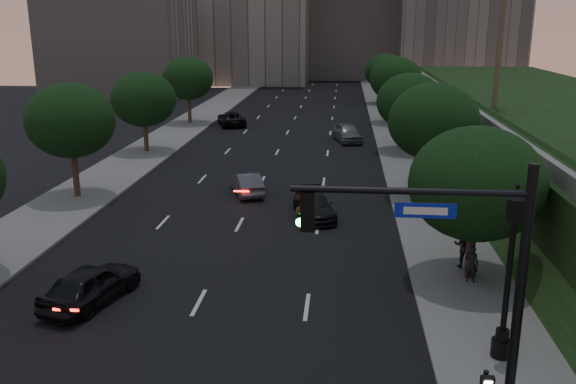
# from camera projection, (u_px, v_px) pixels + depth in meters

# --- Properties ---
(ground) EXTENTS (160.00, 160.00, 0.00)m
(ground) POSITION_uv_depth(u_px,v_px,m) (159.00, 379.00, 17.68)
(ground) COLOR black
(ground) RESTS_ON ground
(road_surface) EXTENTS (16.00, 140.00, 0.02)m
(road_surface) POSITION_uv_depth(u_px,v_px,m) (274.00, 158.00, 46.44)
(road_surface) COLOR black
(road_surface) RESTS_ON ground
(sidewalk_right) EXTENTS (4.50, 140.00, 0.15)m
(sidewalk_right) POSITION_uv_depth(u_px,v_px,m) (410.00, 159.00, 45.53)
(sidewalk_right) COLOR slate
(sidewalk_right) RESTS_ON ground
(sidewalk_left) EXTENTS (4.50, 140.00, 0.15)m
(sidewalk_left) POSITION_uv_depth(u_px,v_px,m) (144.00, 154.00, 47.32)
(sidewalk_left) COLOR slate
(sidewalk_left) RESTS_ON ground
(parapet_wall) EXTENTS (0.35, 90.00, 0.70)m
(parapet_wall) POSITION_uv_depth(u_px,v_px,m) (464.00, 106.00, 42.18)
(parapet_wall) COLOR slate
(parapet_wall) RESTS_ON embankment
(office_block_mid) EXTENTS (22.00, 18.00, 26.00)m
(office_block_mid) POSITION_uv_depth(u_px,v_px,m) (350.00, 5.00, 111.46)
(office_block_mid) COLOR #A9A29B
(office_block_mid) RESTS_ON ground
(office_block_filler) EXTENTS (18.00, 16.00, 14.00)m
(office_block_filler) POSITION_uv_depth(u_px,v_px,m) (122.00, 44.00, 85.18)
(office_block_filler) COLOR #A9A29B
(office_block_filler) RESTS_ON ground
(tree_right_a) EXTENTS (5.20, 5.20, 6.24)m
(tree_right_a) POSITION_uv_depth(u_px,v_px,m) (476.00, 184.00, 23.36)
(tree_right_a) COLOR #38281C
(tree_right_a) RESTS_ON ground
(tree_right_b) EXTENTS (5.20, 5.20, 6.74)m
(tree_right_b) POSITION_uv_depth(u_px,v_px,m) (434.00, 122.00, 34.74)
(tree_right_b) COLOR #38281C
(tree_right_b) RESTS_ON ground
(tree_right_c) EXTENTS (5.20, 5.20, 6.24)m
(tree_right_c) POSITION_uv_depth(u_px,v_px,m) (410.00, 102.00, 47.34)
(tree_right_c) COLOR #38281C
(tree_right_c) RESTS_ON ground
(tree_right_d) EXTENTS (5.20, 5.20, 6.74)m
(tree_right_d) POSITION_uv_depth(u_px,v_px,m) (396.00, 79.00, 60.63)
(tree_right_d) COLOR #38281C
(tree_right_d) RESTS_ON ground
(tree_right_e) EXTENTS (5.20, 5.20, 6.24)m
(tree_right_e) POSITION_uv_depth(u_px,v_px,m) (386.00, 72.00, 75.15)
(tree_right_e) COLOR #38281C
(tree_right_e) RESTS_ON ground
(tree_left_b) EXTENTS (5.00, 5.00, 6.71)m
(tree_left_b) POSITION_uv_depth(u_px,v_px,m) (70.00, 121.00, 34.60)
(tree_left_b) COLOR #38281C
(tree_left_b) RESTS_ON ground
(tree_left_c) EXTENTS (5.00, 5.00, 6.34)m
(tree_left_c) POSITION_uv_depth(u_px,v_px,m) (144.00, 99.00, 47.17)
(tree_left_c) COLOR #38281C
(tree_left_c) RESTS_ON ground
(tree_left_d) EXTENTS (5.00, 5.00, 6.71)m
(tree_left_d) POSITION_uv_depth(u_px,v_px,m) (188.00, 78.00, 60.49)
(tree_left_d) COLOR #38281C
(tree_left_d) RESTS_ON ground
(traffic_signal_mast) EXTENTS (5.68, 0.56, 7.00)m
(traffic_signal_mast) POSITION_uv_depth(u_px,v_px,m) (472.00, 300.00, 14.40)
(traffic_signal_mast) COLOR black
(traffic_signal_mast) RESTS_ON ground
(street_lamp) EXTENTS (0.64, 0.64, 5.62)m
(street_lamp) POSITION_uv_depth(u_px,v_px,m) (508.00, 281.00, 17.96)
(street_lamp) COLOR black
(street_lamp) RESTS_ON ground
(sedan_near_left) EXTENTS (2.89, 4.66, 1.48)m
(sedan_near_left) POSITION_uv_depth(u_px,v_px,m) (91.00, 284.00, 22.31)
(sedan_near_left) COLOR black
(sedan_near_left) RESTS_ON ground
(sedan_mid_left) EXTENTS (2.64, 4.23, 1.32)m
(sedan_mid_left) POSITION_uv_depth(u_px,v_px,m) (247.00, 183.00, 36.53)
(sedan_mid_left) COLOR #4D5054
(sedan_mid_left) RESTS_ON ground
(sedan_far_left) EXTENTS (3.81, 5.55, 1.41)m
(sedan_far_left) POSITION_uv_depth(u_px,v_px,m) (232.00, 119.00, 60.63)
(sedan_far_left) COLOR black
(sedan_far_left) RESTS_ON ground
(sedan_near_right) EXTENTS (2.78, 4.71, 1.28)m
(sedan_near_right) POSITION_uv_depth(u_px,v_px,m) (314.00, 206.00, 32.18)
(sedan_near_right) COLOR black
(sedan_near_right) RESTS_ON ground
(sedan_far_right) EXTENTS (2.92, 4.95, 1.58)m
(sedan_far_right) POSITION_uv_depth(u_px,v_px,m) (347.00, 133.00, 52.52)
(sedan_far_right) COLOR slate
(sedan_far_right) RESTS_ON ground
(pedestrian_a) EXTENTS (0.64, 0.53, 1.53)m
(pedestrian_a) POSITION_uv_depth(u_px,v_px,m) (471.00, 264.00, 23.75)
(pedestrian_a) COLOR black
(pedestrian_a) RESTS_ON sidewalk_right
(pedestrian_b) EXTENTS (1.11, 0.98, 1.90)m
(pedestrian_b) POSITION_uv_depth(u_px,v_px,m) (465.00, 246.00, 25.13)
(pedestrian_b) COLOR black
(pedestrian_b) RESTS_ON sidewalk_right
(pedestrian_c) EXTENTS (1.09, 0.50, 1.82)m
(pedestrian_c) POSITION_uv_depth(u_px,v_px,m) (437.00, 204.00, 30.95)
(pedestrian_c) COLOR black
(pedestrian_c) RESTS_ON sidewalk_right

